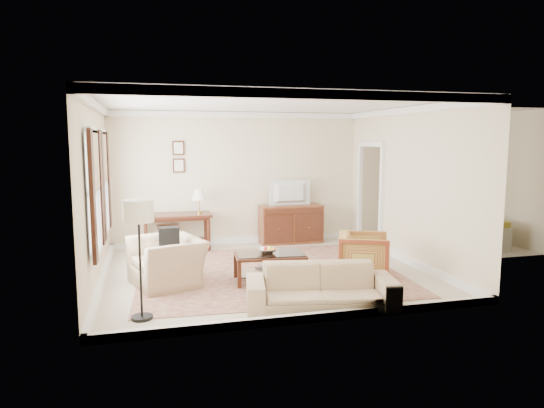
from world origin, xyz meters
name	(u,v)px	position (x,y,z in m)	size (l,w,h in m)	color
room_shell	(265,129)	(0.00, 0.00, 2.47)	(5.51, 5.01, 2.91)	beige
annex_bedroom	(450,229)	(4.49, 1.15, 0.34)	(3.00, 2.70, 2.90)	beige
window_front	(94,192)	(-2.70, -0.70, 1.55)	(0.12, 1.56, 1.80)	#CCB284
window_rear	(103,183)	(-2.70, 0.90, 1.55)	(0.12, 1.56, 1.80)	#CCB284
doorway	(370,197)	(2.71, 1.50, 1.08)	(0.10, 1.12, 2.25)	white
rug	(268,272)	(0.04, -0.07, 0.01)	(4.39, 3.76, 0.01)	maroon
writing_desk	(177,219)	(-1.39, 2.05, 0.66)	(1.41, 0.71, 0.77)	#4C2315
desk_chair	(168,223)	(-1.56, 2.40, 0.53)	(0.45, 0.45, 1.05)	brown
desk_lamp	(199,201)	(-0.91, 2.05, 1.02)	(0.32, 0.32, 0.50)	silver
framed_prints	(179,157)	(-1.29, 2.47, 1.94)	(0.25, 0.04, 0.68)	#4C2315
sideboard	(291,224)	(1.13, 2.20, 0.43)	(1.39, 0.53, 0.85)	brown
tv	(291,185)	(1.13, 2.18, 1.30)	(0.90, 0.52, 0.12)	black
coffee_table	(270,260)	(-0.07, -0.60, 0.36)	(1.17, 0.74, 0.47)	#4C2315
fruit_bowl	(267,250)	(-0.12, -0.57, 0.53)	(0.42, 0.42, 0.10)	silver
book_a	(260,269)	(-0.21, -0.51, 0.18)	(0.28, 0.04, 0.38)	brown
book_b	(277,270)	(0.05, -0.59, 0.18)	(0.28, 0.03, 0.38)	brown
striped_armchair	(364,253)	(1.51, -0.76, 0.41)	(0.80, 0.75, 0.82)	maroon
club_armchair	(167,254)	(-1.69, -0.34, 0.50)	(1.15, 0.74, 1.00)	tan
backpack	(169,238)	(-1.65, -0.33, 0.75)	(0.32, 0.22, 0.40)	black
sofa	(321,280)	(0.29, -2.00, 0.40)	(2.03, 0.59, 0.79)	tan
floor_lamp	(139,220)	(-2.08, -1.80, 1.30)	(0.38, 0.38, 1.55)	black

